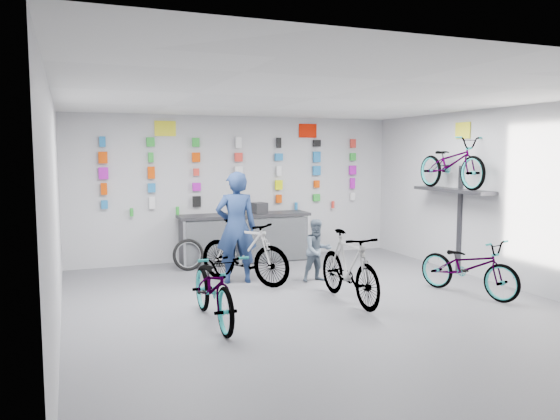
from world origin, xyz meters
name	(u,v)px	position (x,y,z in m)	size (l,w,h in m)	color
floor	(319,307)	(0.00, 0.00, 0.00)	(8.00, 8.00, 0.00)	#57575C
ceiling	(320,98)	(0.00, 0.00, 3.00)	(8.00, 8.00, 0.00)	white
wall_back	(238,188)	(0.00, 4.00, 1.50)	(7.00, 7.00, 0.00)	silver
wall_front	(549,252)	(0.00, -4.00, 1.50)	(7.00, 7.00, 0.00)	silver
wall_left	(55,215)	(-3.50, 0.00, 1.50)	(8.00, 8.00, 0.00)	silver
wall_right	(510,198)	(3.50, 0.00, 1.50)	(8.00, 8.00, 0.00)	silver
counter	(245,239)	(0.00, 3.54, 0.49)	(2.70, 0.66, 1.00)	black
merch_wall	(236,174)	(-0.05, 3.93, 1.81)	(5.57, 0.08, 1.56)	#1B6BAC
wall_bracket	(454,195)	(3.33, 1.20, 1.46)	(0.39, 1.90, 2.00)	#333338
sign_left	(165,128)	(-1.50, 3.98, 2.72)	(0.42, 0.02, 0.30)	yellow
sign_right	(308,131)	(1.60, 3.98, 2.72)	(0.42, 0.02, 0.30)	red
sign_side	(463,130)	(3.48, 1.20, 2.65)	(0.02, 0.40, 0.30)	yellow
bike_left	(214,287)	(-1.60, -0.16, 0.48)	(0.64, 1.84, 0.97)	gray
bike_center	(349,267)	(0.54, 0.09, 0.54)	(0.50, 1.78, 1.07)	gray
bike_right	(468,266)	(2.50, -0.22, 0.46)	(0.60, 1.73, 0.91)	gray
bike_service	(244,252)	(-0.57, 1.78, 0.55)	(0.52, 1.84, 1.11)	gray
bike_wall	(451,163)	(3.25, 1.20, 2.05)	(0.63, 1.80, 0.95)	gray
clerk	(236,227)	(-0.67, 1.90, 0.96)	(0.70, 0.46, 1.93)	navy
customer	(317,250)	(0.67, 1.47, 0.55)	(0.53, 0.41, 1.09)	#4F5E6F
spare_wheel	(188,255)	(-1.25, 3.17, 0.30)	(0.62, 0.19, 0.61)	black
register	(259,208)	(0.31, 3.55, 1.11)	(0.28, 0.30, 0.22)	black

